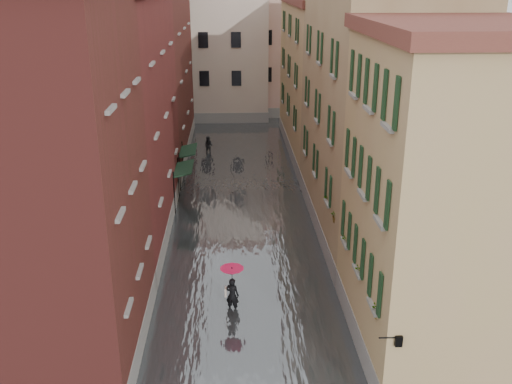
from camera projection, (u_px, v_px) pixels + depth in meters
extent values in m
plane|color=#505052|center=(248.00, 318.00, 23.62)|extent=(120.00, 120.00, 0.00)
cube|color=#4C5154|center=(241.00, 202.00, 35.75)|extent=(10.00, 60.00, 0.20)
cube|color=maroon|center=(41.00, 191.00, 19.18)|extent=(6.00, 8.00, 13.00)
cube|color=maroon|center=(107.00, 122.00, 29.56)|extent=(6.00, 14.00, 12.50)
cube|color=maroon|center=(146.00, 66.00, 43.34)|extent=(6.00, 16.00, 14.00)
cube|color=tan|center=(448.00, 205.00, 20.03)|extent=(6.00, 8.00, 11.50)
cube|color=tan|center=(374.00, 114.00, 30.07)|extent=(6.00, 14.00, 13.00)
cube|color=tan|center=(328.00, 81.00, 44.36)|extent=(6.00, 16.00, 11.50)
cube|color=beige|center=(206.00, 51.00, 56.78)|extent=(12.00, 9.00, 13.00)
cube|color=#D29F93|center=(293.00, 53.00, 59.21)|extent=(10.00, 9.00, 12.00)
cube|color=black|center=(184.00, 168.00, 34.20)|extent=(1.09, 2.82, 0.31)
cylinder|color=black|center=(174.00, 195.00, 33.27)|extent=(0.06, 0.06, 2.80)
cylinder|color=black|center=(178.00, 179.00, 35.90)|extent=(0.06, 0.06, 2.80)
cube|color=black|center=(188.00, 150.00, 37.77)|extent=(1.09, 2.73, 0.31)
cylinder|color=black|center=(180.00, 173.00, 36.88)|extent=(0.06, 0.06, 2.80)
cylinder|color=black|center=(183.00, 161.00, 39.43)|extent=(0.06, 0.06, 2.80)
cylinder|color=black|center=(389.00, 338.00, 17.09)|extent=(0.60, 0.05, 0.05)
cube|color=black|center=(398.00, 340.00, 17.14)|extent=(0.22, 0.22, 0.35)
cube|color=beige|center=(398.00, 340.00, 17.14)|extent=(0.14, 0.14, 0.24)
cube|color=brown|center=(380.00, 311.00, 18.35)|extent=(0.22, 0.85, 0.18)
imported|color=#265926|center=(381.00, 300.00, 18.21)|extent=(0.59, 0.51, 0.66)
cube|color=brown|center=(362.00, 272.00, 20.80)|extent=(0.22, 0.85, 0.18)
imported|color=#265926|center=(363.00, 262.00, 20.65)|extent=(0.59, 0.51, 0.66)
cube|color=brown|center=(348.00, 242.00, 23.20)|extent=(0.22, 0.85, 0.18)
imported|color=#265926|center=(349.00, 233.00, 23.05)|extent=(0.59, 0.51, 0.66)
cube|color=brown|center=(337.00, 217.00, 25.62)|extent=(0.22, 0.85, 0.18)
imported|color=#265926|center=(337.00, 209.00, 25.47)|extent=(0.59, 0.51, 0.66)
cube|color=brown|center=(329.00, 201.00, 27.56)|extent=(0.22, 0.85, 0.18)
imported|color=#265926|center=(330.00, 192.00, 27.41)|extent=(0.59, 0.51, 0.66)
imported|color=black|center=(232.00, 295.00, 23.83)|extent=(0.67, 0.56, 1.59)
cube|color=beige|center=(226.00, 291.00, 23.81)|extent=(0.08, 0.30, 0.38)
cylinder|color=black|center=(232.00, 284.00, 23.64)|extent=(0.02, 0.02, 1.00)
cone|color=#DB0E41|center=(232.00, 271.00, 23.44)|extent=(1.01, 1.01, 0.28)
imported|color=black|center=(209.00, 146.00, 45.49)|extent=(0.86, 0.76, 1.48)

